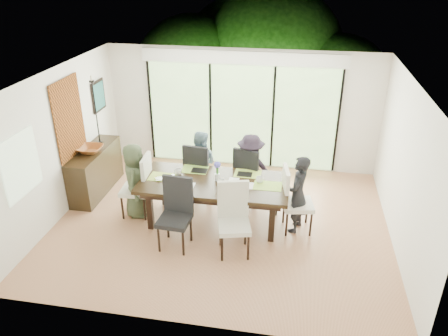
% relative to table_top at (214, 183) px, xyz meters
% --- Properties ---
extents(floor, '(6.00, 5.00, 0.01)m').
position_rel_table_top_xyz_m(floor, '(0.14, -0.03, -0.80)').
color(floor, '#93583B').
rests_on(floor, ground).
extents(ceiling, '(6.00, 5.00, 0.01)m').
position_rel_table_top_xyz_m(ceiling, '(0.14, -0.03, 1.91)').
color(ceiling, white).
rests_on(ceiling, wall_back).
extents(wall_back, '(6.00, 0.02, 2.70)m').
position_rel_table_top_xyz_m(wall_back, '(0.14, 2.48, 0.55)').
color(wall_back, silver).
rests_on(wall_back, floor).
extents(wall_front, '(6.00, 0.02, 2.70)m').
position_rel_table_top_xyz_m(wall_front, '(0.14, -2.54, 0.55)').
color(wall_front, white).
rests_on(wall_front, floor).
extents(wall_left, '(0.02, 5.00, 2.70)m').
position_rel_table_top_xyz_m(wall_left, '(-2.87, -0.03, 0.55)').
color(wall_left, beige).
rests_on(wall_left, floor).
extents(wall_right, '(0.02, 5.00, 2.70)m').
position_rel_table_top_xyz_m(wall_right, '(3.15, -0.03, 0.55)').
color(wall_right, beige).
rests_on(wall_right, floor).
extents(glass_doors, '(4.20, 0.02, 2.30)m').
position_rel_table_top_xyz_m(glass_doors, '(0.14, 2.44, 0.40)').
color(glass_doors, '#598C3F').
rests_on(glass_doors, wall_back).
extents(blinds_header, '(4.40, 0.06, 0.28)m').
position_rel_table_top_xyz_m(blinds_header, '(0.14, 2.43, 1.70)').
color(blinds_header, white).
rests_on(blinds_header, wall_back).
extents(mullion_a, '(0.05, 0.04, 2.30)m').
position_rel_table_top_xyz_m(mullion_a, '(-1.96, 2.43, 0.40)').
color(mullion_a, black).
rests_on(mullion_a, wall_back).
extents(mullion_b, '(0.05, 0.04, 2.30)m').
position_rel_table_top_xyz_m(mullion_b, '(-0.56, 2.43, 0.40)').
color(mullion_b, black).
rests_on(mullion_b, wall_back).
extents(mullion_c, '(0.05, 0.04, 2.30)m').
position_rel_table_top_xyz_m(mullion_c, '(0.84, 2.43, 0.40)').
color(mullion_c, black).
rests_on(mullion_c, wall_back).
extents(mullion_d, '(0.05, 0.04, 2.30)m').
position_rel_table_top_xyz_m(mullion_d, '(2.24, 2.43, 0.40)').
color(mullion_d, black).
rests_on(mullion_d, wall_back).
extents(side_window, '(0.02, 0.90, 1.00)m').
position_rel_table_top_xyz_m(side_window, '(-2.83, -1.23, 0.70)').
color(side_window, '#8CAD7F').
rests_on(side_window, wall_left).
extents(deck, '(6.00, 1.80, 0.10)m').
position_rel_table_top_xyz_m(deck, '(0.14, 3.37, -0.85)').
color(deck, '#523323').
rests_on(deck, ground).
extents(rail_top, '(6.00, 0.08, 0.06)m').
position_rel_table_top_xyz_m(rail_top, '(0.14, 4.17, -0.25)').
color(rail_top, '#513122').
rests_on(rail_top, deck).
extents(foliage_left, '(3.20, 3.20, 3.20)m').
position_rel_table_top_xyz_m(foliage_left, '(-1.66, 5.17, 0.64)').
color(foliage_left, '#14380F').
rests_on(foliage_left, ground).
extents(foliage_mid, '(4.00, 4.00, 4.00)m').
position_rel_table_top_xyz_m(foliage_mid, '(0.54, 5.77, 1.00)').
color(foliage_mid, '#14380F').
rests_on(foliage_mid, ground).
extents(foliage_right, '(2.80, 2.80, 2.80)m').
position_rel_table_top_xyz_m(foliage_right, '(2.34, 4.97, 0.46)').
color(foliage_right, '#14380F').
rests_on(foliage_right, ground).
extents(foliage_far, '(3.60, 3.60, 3.60)m').
position_rel_table_top_xyz_m(foliage_far, '(-0.46, 6.47, 0.82)').
color(foliage_far, '#14380F').
rests_on(foliage_far, ground).
extents(table_top, '(2.66, 1.22, 0.07)m').
position_rel_table_top_xyz_m(table_top, '(0.00, 0.00, 0.00)').
color(table_top, black).
rests_on(table_top, floor).
extents(table_apron, '(2.44, 1.00, 0.11)m').
position_rel_table_top_xyz_m(table_apron, '(0.00, -0.00, -0.10)').
color(table_apron, black).
rests_on(table_apron, floor).
extents(table_leg_fl, '(0.10, 0.10, 0.76)m').
position_rel_table_top_xyz_m(table_leg_fl, '(-1.08, -0.43, -0.42)').
color(table_leg_fl, black).
rests_on(table_leg_fl, floor).
extents(table_leg_fr, '(0.10, 0.10, 0.76)m').
position_rel_table_top_xyz_m(table_leg_fr, '(1.08, -0.43, -0.42)').
color(table_leg_fr, black).
rests_on(table_leg_fr, floor).
extents(table_leg_bl, '(0.10, 0.10, 0.76)m').
position_rel_table_top_xyz_m(table_leg_bl, '(-1.08, 0.43, -0.42)').
color(table_leg_bl, black).
rests_on(table_leg_bl, floor).
extents(table_leg_br, '(0.10, 0.10, 0.76)m').
position_rel_table_top_xyz_m(table_leg_br, '(1.08, 0.43, -0.42)').
color(table_leg_br, black).
rests_on(table_leg_br, floor).
extents(chair_left_end, '(0.54, 0.54, 1.22)m').
position_rel_table_top_xyz_m(chair_left_end, '(-1.50, 0.00, -0.19)').
color(chair_left_end, silver).
rests_on(chair_left_end, floor).
extents(chair_right_end, '(0.59, 0.59, 1.22)m').
position_rel_table_top_xyz_m(chair_right_end, '(1.50, 0.00, -0.19)').
color(chair_right_end, white).
rests_on(chair_right_end, floor).
extents(chair_far_left, '(0.57, 0.57, 1.22)m').
position_rel_table_top_xyz_m(chair_far_left, '(-0.45, 0.85, -0.19)').
color(chair_far_left, black).
rests_on(chair_far_left, floor).
extents(chair_far_right, '(0.63, 0.63, 1.22)m').
position_rel_table_top_xyz_m(chair_far_right, '(0.55, 0.85, -0.19)').
color(chair_far_right, black).
rests_on(chair_far_right, floor).
extents(chair_near_left, '(0.54, 0.54, 1.22)m').
position_rel_table_top_xyz_m(chair_near_left, '(-0.50, -0.87, -0.19)').
color(chair_near_left, black).
rests_on(chair_near_left, floor).
extents(chair_near_right, '(0.62, 0.62, 1.22)m').
position_rel_table_top_xyz_m(chair_near_right, '(0.50, -0.87, -0.19)').
color(chair_near_right, beige).
rests_on(chair_near_right, floor).
extents(person_left_end, '(0.50, 0.72, 1.43)m').
position_rel_table_top_xyz_m(person_left_end, '(-1.48, 0.00, -0.08)').
color(person_left_end, '#3E4A31').
rests_on(person_left_end, floor).
extents(person_right_end, '(0.57, 0.75, 1.43)m').
position_rel_table_top_xyz_m(person_right_end, '(1.48, 0.00, -0.08)').
color(person_right_end, black).
rests_on(person_right_end, floor).
extents(person_far_left, '(0.67, 0.42, 1.43)m').
position_rel_table_top_xyz_m(person_far_left, '(-0.45, 0.83, -0.08)').
color(person_far_left, slate).
rests_on(person_far_left, floor).
extents(person_far_right, '(0.70, 0.48, 1.43)m').
position_rel_table_top_xyz_m(person_far_right, '(0.55, 0.83, -0.08)').
color(person_far_right, black).
rests_on(person_far_right, floor).
extents(placemat_left, '(0.49, 0.35, 0.01)m').
position_rel_table_top_xyz_m(placemat_left, '(-0.95, 0.00, 0.04)').
color(placemat_left, '#94A93C').
rests_on(placemat_left, table_top).
extents(placemat_right, '(0.49, 0.35, 0.01)m').
position_rel_table_top_xyz_m(placemat_right, '(0.95, 0.00, 0.04)').
color(placemat_right, '#97C345').
rests_on(placemat_right, table_top).
extents(placemat_far_l, '(0.49, 0.35, 0.01)m').
position_rel_table_top_xyz_m(placemat_far_l, '(-0.45, 0.40, 0.04)').
color(placemat_far_l, '#88BB42').
rests_on(placemat_far_l, table_top).
extents(placemat_far_r, '(0.49, 0.35, 0.01)m').
position_rel_table_top_xyz_m(placemat_far_r, '(0.55, 0.40, 0.04)').
color(placemat_far_r, '#A3C546').
rests_on(placemat_far_r, table_top).
extents(placemat_paper, '(0.49, 0.35, 0.01)m').
position_rel_table_top_xyz_m(placemat_paper, '(-0.55, -0.30, 0.04)').
color(placemat_paper, white).
rests_on(placemat_paper, table_top).
extents(tablet_far_l, '(0.29, 0.20, 0.01)m').
position_rel_table_top_xyz_m(tablet_far_l, '(-0.35, 0.35, 0.05)').
color(tablet_far_l, black).
rests_on(tablet_far_l, table_top).
extents(tablet_far_r, '(0.27, 0.19, 0.01)m').
position_rel_table_top_xyz_m(tablet_far_r, '(0.50, 0.35, 0.05)').
color(tablet_far_r, black).
rests_on(tablet_far_r, table_top).
extents(papers, '(0.33, 0.24, 0.00)m').
position_rel_table_top_xyz_m(papers, '(0.70, -0.05, 0.04)').
color(papers, white).
rests_on(papers, table_top).
extents(platter_base, '(0.29, 0.29, 0.03)m').
position_rel_table_top_xyz_m(platter_base, '(-0.55, -0.30, 0.05)').
color(platter_base, white).
rests_on(platter_base, table_top).
extents(platter_snacks, '(0.22, 0.22, 0.02)m').
position_rel_table_top_xyz_m(platter_snacks, '(-0.55, -0.30, 0.07)').
color(platter_snacks, orange).
rests_on(platter_snacks, table_top).
extents(vase, '(0.09, 0.09, 0.13)m').
position_rel_table_top_xyz_m(vase, '(0.05, 0.05, 0.10)').
color(vase, silver).
rests_on(vase, table_top).
extents(hyacinth_stems, '(0.04, 0.04, 0.18)m').
position_rel_table_top_xyz_m(hyacinth_stems, '(0.05, 0.05, 0.23)').
color(hyacinth_stems, '#337226').
rests_on(hyacinth_stems, table_top).
extents(hyacinth_blooms, '(0.12, 0.12, 0.12)m').
position_rel_table_top_xyz_m(hyacinth_blooms, '(0.05, 0.05, 0.34)').
color(hyacinth_blooms, '#5351CB').
rests_on(hyacinth_blooms, table_top).
extents(laptop, '(0.43, 0.39, 0.03)m').
position_rel_table_top_xyz_m(laptop, '(-0.85, -0.10, 0.05)').
color(laptop, silver).
rests_on(laptop, table_top).
extents(cup_a, '(0.18, 0.18, 0.11)m').
position_rel_table_top_xyz_m(cup_a, '(-0.70, 0.15, 0.09)').
color(cup_a, white).
rests_on(cup_a, table_top).
extents(cup_b, '(0.15, 0.15, 0.10)m').
position_rel_table_top_xyz_m(cup_b, '(0.15, -0.10, 0.08)').
color(cup_b, white).
rests_on(cup_b, table_top).
extents(cup_c, '(0.16, 0.16, 0.11)m').
position_rel_table_top_xyz_m(cup_c, '(0.80, 0.10, 0.09)').
color(cup_c, white).
rests_on(cup_c, table_top).
extents(book, '(0.18, 0.25, 0.02)m').
position_rel_table_top_xyz_m(book, '(0.25, 0.05, 0.04)').
color(book, white).
rests_on(book, table_top).
extents(sideboard, '(0.46, 1.65, 0.93)m').
position_rel_table_top_xyz_m(sideboard, '(-2.62, 0.70, -0.33)').
color(sideboard, black).
rests_on(sideboard, floor).
extents(bowl, '(0.49, 0.49, 0.12)m').
position_rel_table_top_xyz_m(bowl, '(-2.62, 0.60, 0.19)').
color(bowl, brown).
rests_on(bowl, sideboard).
extents(candlestick_base, '(0.10, 0.10, 0.04)m').
position_rel_table_top_xyz_m(candlestick_base, '(-2.62, 1.05, 0.15)').
color(candlestick_base, black).
rests_on(candlestick_base, sideboard).
extents(candlestick_shaft, '(0.02, 0.02, 1.29)m').
position_rel_table_top_xyz_m(candlestick_shaft, '(-2.62, 1.05, 0.80)').
color(candlestick_shaft, black).
rests_on(candlestick_shaft, sideboard).
extents(candlestick_pan, '(0.10, 0.10, 0.03)m').
position_rel_table_top_xyz_m(candlestick_pan, '(-2.62, 1.05, 1.44)').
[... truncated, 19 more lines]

